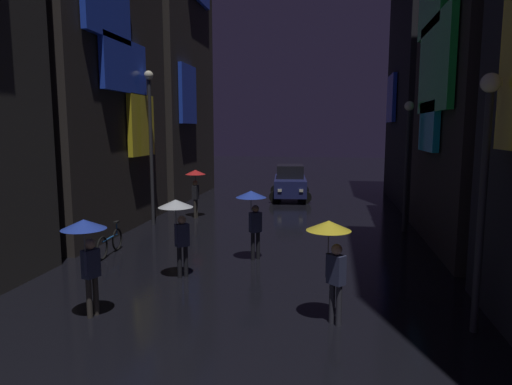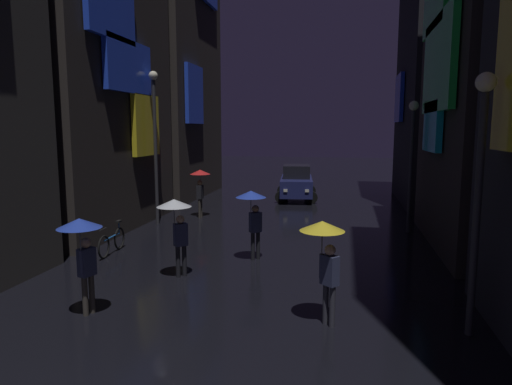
{
  "view_description": "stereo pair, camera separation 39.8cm",
  "coord_description": "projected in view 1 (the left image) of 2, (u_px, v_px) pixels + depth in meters",
  "views": [
    {
      "loc": [
        2.19,
        -3.45,
        3.93
      ],
      "look_at": [
        0.0,
        9.75,
        2.05
      ],
      "focal_mm": 32.0,
      "sensor_mm": 36.0,
      "label": 1
    },
    {
      "loc": [
        2.58,
        -3.38,
        3.93
      ],
      "look_at": [
        0.0,
        9.75,
        2.05
      ],
      "focal_mm": 32.0,
      "sensor_mm": 36.0,
      "label": 2
    }
  ],
  "objects": [
    {
      "name": "pedestrian_foreground_left_red",
      "position": [
        195.0,
        180.0,
        20.11
      ],
      "size": [
        0.9,
        0.9,
        2.12
      ],
      "color": "#38332D",
      "rests_on": "ground"
    },
    {
      "name": "streetlamp_right_far",
      "position": [
        407.0,
        150.0,
        17.16
      ],
      "size": [
        0.36,
        0.36,
        4.94
      ],
      "color": "#2D2D33",
      "rests_on": "ground"
    },
    {
      "name": "car_distant",
      "position": [
        290.0,
        183.0,
        25.44
      ],
      "size": [
        2.54,
        4.28,
        1.92
      ],
      "color": "navy",
      "rests_on": "ground"
    },
    {
      "name": "pedestrian_foreground_right_blue",
      "position": [
        86.0,
        241.0,
        9.29
      ],
      "size": [
        0.9,
        0.9,
        2.12
      ],
      "color": "#38332D",
      "rests_on": "ground"
    },
    {
      "name": "streetlamp_right_near",
      "position": [
        484.0,
        172.0,
        8.46
      ],
      "size": [
        0.36,
        0.36,
        4.93
      ],
      "color": "#2D2D33",
      "rests_on": "ground"
    },
    {
      "name": "building_right_far",
      "position": [
        438.0,
        37.0,
        23.47
      ],
      "size": [
        4.25,
        8.24,
        17.15
      ],
      "color": "black",
      "rests_on": "ground"
    },
    {
      "name": "pedestrian_far_right_clear",
      "position": [
        178.0,
        216.0,
        11.83
      ],
      "size": [
        0.9,
        0.9,
        2.12
      ],
      "color": "black",
      "rests_on": "ground"
    },
    {
      "name": "building_left_mid",
      "position": [
        75.0,
        39.0,
        17.18
      ],
      "size": [
        4.25,
        8.06,
        14.58
      ],
      "color": "#2D2826",
      "rests_on": "ground"
    },
    {
      "name": "bicycle_parked_at_storefront",
      "position": [
        110.0,
        243.0,
        14.27
      ],
      "size": [
        0.18,
        1.82,
        0.96
      ],
      "color": "black",
      "rests_on": "ground"
    },
    {
      "name": "building_right_mid",
      "position": [
        501.0,
        48.0,
        14.58
      ],
      "size": [
        4.25,
        7.43,
        12.94
      ],
      "color": "#2D2826",
      "rests_on": "ground"
    },
    {
      "name": "pedestrian_midstreet_left_yellow",
      "position": [
        331.0,
        243.0,
        9.07
      ],
      "size": [
        0.9,
        0.9,
        2.12
      ],
      "color": "#2D2D38",
      "rests_on": "ground"
    },
    {
      "name": "streetlamp_left_far",
      "position": [
        150.0,
        131.0,
        18.25
      ],
      "size": [
        0.36,
        0.36,
        6.19
      ],
      "color": "#2D2D33",
      "rests_on": "ground"
    },
    {
      "name": "pedestrian_near_crossing_blue",
      "position": [
        252.0,
        206.0,
        13.48
      ],
      "size": [
        0.9,
        0.9,
        2.12
      ],
      "color": "black",
      "rests_on": "ground"
    }
  ]
}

